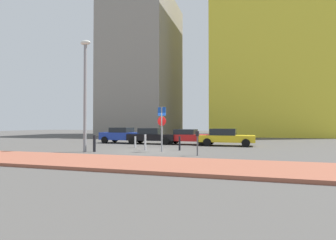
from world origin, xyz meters
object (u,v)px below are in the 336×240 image
object	(u,v)px
parked_car_yellow	(226,137)
traffic_bollard_near	(180,143)
traffic_bollard_mid	(94,143)
parking_sign_post	(162,123)
parked_car_black	(152,136)
parked_car_blue	(123,135)
street_lamp	(85,86)
parked_car_red	(188,136)
traffic_bollard_far	(145,142)
parking_meter	(197,140)
traffic_bollard_edge	(135,142)

from	to	relation	value
parked_car_yellow	traffic_bollard_near	size ratio (longest dim) A/B	4.63
traffic_bollard_mid	parked_car_yellow	bearing A→B (deg)	43.63
parked_car_yellow	parking_sign_post	distance (m)	7.16
traffic_bollard_near	traffic_bollard_mid	world-z (taller)	traffic_bollard_mid
parked_car_black	traffic_bollard_near	bearing A→B (deg)	-52.99
parked_car_blue	street_lamp	world-z (taller)	street_lamp
parked_car_red	traffic_bollard_near	world-z (taller)	parked_car_red
parked_car_yellow	traffic_bollard_far	size ratio (longest dim) A/B	4.16
street_lamp	traffic_bollard_near	distance (m)	7.22
parking_meter	parking_sign_post	bearing A→B (deg)	149.98
parking_meter	parked_car_red	bearing A→B (deg)	106.04
parking_meter	traffic_bollard_near	bearing A→B (deg)	122.74
parked_car_red	traffic_bollard_edge	distance (m)	5.29
parking_sign_post	traffic_bollard_far	distance (m)	2.01
parking_meter	traffic_bollard_mid	xyz separation A→B (m)	(-6.71, 0.18, -0.36)
traffic_bollard_mid	traffic_bollard_far	bearing A→B (deg)	35.72
parked_car_black	parked_car_yellow	xyz separation A→B (m)	(6.65, -0.25, -0.00)
parked_car_red	traffic_bollard_near	size ratio (longest dim) A/B	4.44
parked_car_red	traffic_bollard_far	bearing A→B (deg)	-105.81
parked_car_yellow	parking_sign_post	xyz separation A→B (m)	(-3.63, -6.07, 1.09)
traffic_bollard_mid	parked_car_black	bearing A→B (deg)	81.77
parking_meter	traffic_bollard_mid	distance (m)	6.72
parked_car_blue	traffic_bollard_mid	xyz separation A→B (m)	(1.90, -7.84, -0.23)
parked_car_yellow	parking_sign_post	size ratio (longest dim) A/B	1.54
parking_meter	traffic_bollard_mid	size ratio (longest dim) A/B	1.28
parked_car_red	traffic_bollard_mid	xyz separation A→B (m)	(-4.39, -7.86, -0.16)
parked_car_blue	parked_car_black	size ratio (longest dim) A/B	0.96
parked_car_blue	traffic_bollard_edge	size ratio (longest dim) A/B	5.01
parked_car_red	traffic_bollard_near	bearing A→B (deg)	-83.40
parked_car_red	parking_meter	world-z (taller)	parking_meter
parked_car_yellow	traffic_bollard_near	distance (m)	5.66
traffic_bollard_far	street_lamp	bearing A→B (deg)	-146.35
parked_car_red	parking_sign_post	size ratio (longest dim) A/B	1.48
parked_car_red	street_lamp	bearing A→B (deg)	-121.46
traffic_bollard_near	parking_sign_post	bearing A→B (deg)	-128.64
parking_sign_post	traffic_bollard_mid	size ratio (longest dim) A/B	2.69
parked_car_black	traffic_bollard_mid	world-z (taller)	parked_car_black
parked_car_yellow	traffic_bollard_edge	size ratio (longest dim) A/B	5.26
parked_car_black	traffic_bollard_near	xyz separation A→B (m)	(3.92, -5.20, -0.25)
parked_car_black	traffic_bollard_far	xyz separation A→B (m)	(1.62, -5.68, -0.20)
parking_sign_post	traffic_bollard_near	bearing A→B (deg)	51.36
parked_car_black	street_lamp	bearing A→B (deg)	-101.91
parked_car_yellow	traffic_bollard_edge	distance (m)	7.52
parking_sign_post	parked_car_red	bearing A→B (deg)	87.62
parked_car_black	traffic_bollard_edge	distance (m)	4.04
parked_car_black	traffic_bollard_mid	size ratio (longest dim) A/B	4.10
parked_car_yellow	traffic_bollard_mid	bearing A→B (deg)	-136.37
parked_car_blue	traffic_bollard_near	size ratio (longest dim) A/B	4.41
parking_sign_post	traffic_bollard_near	size ratio (longest dim) A/B	3.01
parked_car_red	parking_meter	size ratio (longest dim) A/B	3.11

